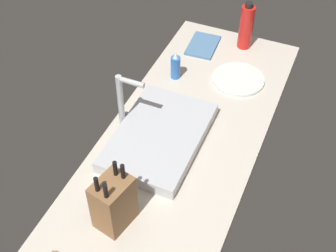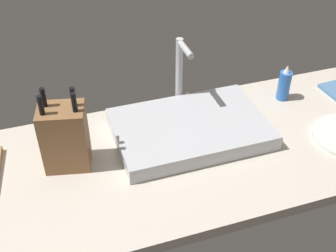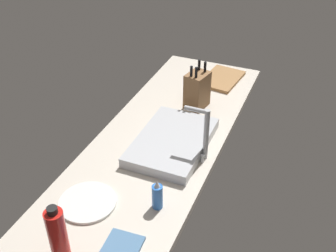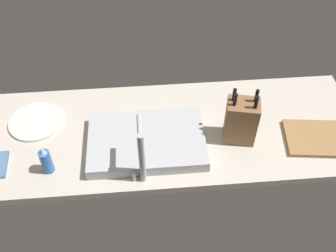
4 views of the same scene
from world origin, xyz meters
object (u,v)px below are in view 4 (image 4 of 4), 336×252
at_px(sink_basin, 147,141).
at_px(cutting_board, 320,138).
at_px(soap_bottle, 46,161).
at_px(knife_block, 241,121).
at_px(faucet, 141,153).
at_px(dinner_plate, 36,121).

distance_m(sink_basin, cutting_board, 0.72).
relative_size(sink_basin, soap_bottle, 3.53).
distance_m(sink_basin, knife_block, 0.39).
xyz_separation_m(knife_block, cutting_board, (-0.34, 0.04, -0.09)).
xyz_separation_m(sink_basin, cutting_board, (-0.72, 0.03, -0.02)).
distance_m(faucet, dinner_plate, 0.58).
height_order(sink_basin, knife_block, knife_block).
relative_size(cutting_board, soap_bottle, 2.14).
distance_m(cutting_board, soap_bottle, 1.11).
height_order(cutting_board, soap_bottle, soap_bottle).
height_order(faucet, dinner_plate, faucet).
distance_m(knife_block, soap_bottle, 0.78).
distance_m(knife_block, cutting_board, 0.35).
height_order(sink_basin, soap_bottle, soap_bottle).
bearing_deg(faucet, sink_basin, -98.20).
relative_size(faucet, knife_block, 1.01).
relative_size(sink_basin, cutting_board, 1.65).
bearing_deg(soap_bottle, dinner_plate, -71.32).
relative_size(knife_block, dinner_plate, 1.09).
bearing_deg(dinner_plate, faucet, 143.95).
bearing_deg(faucet, soap_bottle, -10.10).
height_order(cutting_board, dinner_plate, cutting_board).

